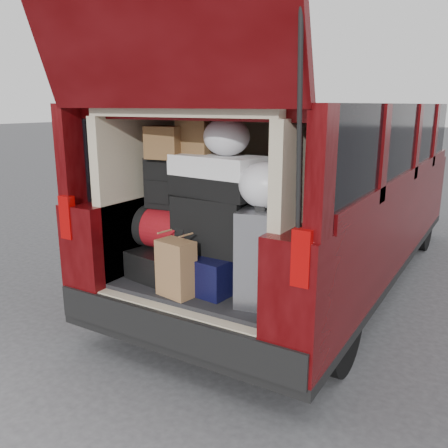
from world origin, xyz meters
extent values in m
plane|color=#363639|center=(0.00, 0.00, 0.00)|extent=(80.00, 80.00, 0.00)
cylinder|color=black|center=(-0.82, 0.40, 0.32)|extent=(0.24, 0.64, 0.64)
cylinder|color=black|center=(0.82, 0.40, 0.32)|extent=(0.24, 0.64, 0.64)
cylinder|color=black|center=(-0.82, 3.70, 0.32)|extent=(0.24, 0.64, 0.64)
cylinder|color=black|center=(0.82, 3.70, 0.32)|extent=(0.24, 0.64, 0.64)
cube|color=black|center=(0.00, 2.08, 0.26)|extent=(1.90, 4.85, 0.08)
cube|color=#400203|center=(-0.79, 2.08, 0.70)|extent=(0.33, 4.85, 0.80)
cube|color=#400203|center=(0.79, 2.08, 0.70)|extent=(0.33, 4.85, 0.80)
cube|color=#400203|center=(0.00, 2.08, 1.73)|extent=(1.82, 4.46, 0.10)
cube|color=black|center=(-0.88, 1.97, 1.44)|extent=(0.12, 4.25, 0.68)
cube|color=black|center=(0.88, 1.97, 1.44)|extent=(0.12, 4.25, 0.68)
cube|color=black|center=(0.00, -0.29, 0.40)|extent=(1.86, 0.16, 0.22)
cube|color=#990505|center=(-0.86, -0.33, 1.02)|extent=(0.10, 0.06, 0.30)
cube|color=#990505|center=(0.86, -0.33, 1.02)|extent=(0.10, 0.06, 0.30)
cube|color=black|center=(0.00, 0.28, 0.52)|extent=(1.24, 1.05, 0.06)
cube|color=tan|center=(-0.66, 0.28, 1.12)|extent=(0.08, 1.05, 1.15)
cube|color=tan|center=(0.66, 0.28, 1.12)|extent=(0.08, 1.05, 1.15)
cube|color=tan|center=(0.00, 0.83, 1.12)|extent=(1.34, 0.06, 1.15)
cube|color=tan|center=(0.00, 0.28, 1.73)|extent=(1.34, 1.05, 0.06)
cube|color=#400203|center=(0.00, -0.46, 2.26)|extent=(1.75, 0.38, 1.02)
cylinder|color=black|center=(0.84, -0.40, 1.65)|extent=(0.02, 0.90, 0.76)
cube|color=black|center=(0.00, 0.28, 0.28)|extent=(1.24, 1.05, 0.55)
cube|color=black|center=(-0.38, 0.13, 0.65)|extent=(0.44, 0.55, 0.20)
cube|color=black|center=(0.03, 0.17, 0.67)|extent=(0.52, 0.61, 0.25)
cube|color=silver|center=(0.44, 0.07, 0.85)|extent=(0.32, 0.44, 0.61)
cube|color=olive|center=(-0.08, -0.15, 0.74)|extent=(0.26, 0.19, 0.37)
cube|color=maroon|center=(-0.35, 0.14, 0.90)|extent=(0.46, 0.30, 0.29)
cube|color=black|center=(0.03, 0.16, 0.99)|extent=(0.53, 0.32, 0.38)
cube|color=black|center=(-0.41, 0.17, 1.23)|extent=(0.27, 0.18, 0.36)
cube|color=silver|center=(0.03, 0.18, 1.31)|extent=(0.64, 0.38, 0.27)
cube|color=brown|center=(-0.36, 0.14, 1.52)|extent=(0.27, 0.23, 0.22)
cube|color=brown|center=(-0.17, 0.25, 1.57)|extent=(0.24, 0.20, 0.24)
ellipsoid|color=white|center=(0.11, 0.17, 1.57)|extent=(0.36, 0.34, 0.25)
ellipsoid|color=white|center=(0.45, 0.07, 1.30)|extent=(0.38, 0.36, 0.29)
camera|label=1|loc=(1.70, -2.48, 1.77)|focal=38.00mm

